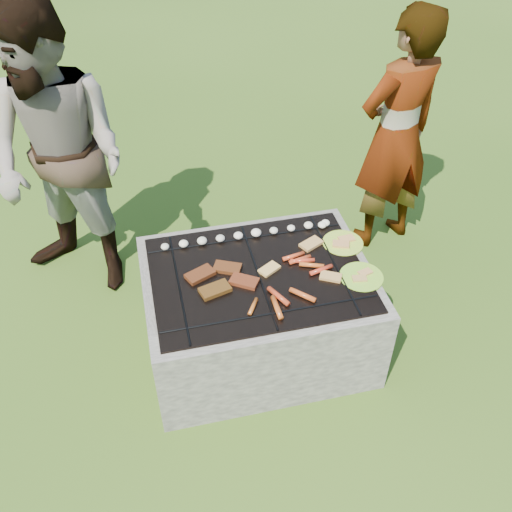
{
  "coord_description": "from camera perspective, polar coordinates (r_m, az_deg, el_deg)",
  "views": [
    {
      "loc": [
        -0.55,
        -2.3,
        2.81
      ],
      "look_at": [
        0.0,
        0.05,
        0.7
      ],
      "focal_mm": 40.0,
      "sensor_mm": 36.0,
      "label": 1
    }
  ],
  "objects": [
    {
      "name": "plate_far",
      "position": [
        3.47,
        8.68,
        1.28
      ],
      "size": [
        0.26,
        0.26,
        0.03
      ],
      "color": "#FFEF3C",
      "rests_on": "fire_pit"
    },
    {
      "name": "lawn",
      "position": [
        3.67,
        0.18,
        -8.77
      ],
      "size": [
        60.0,
        60.0,
        0.0
      ],
      "primitive_type": "plane",
      "color": "#2A4C13",
      "rests_on": "ground"
    },
    {
      "name": "fire_pit",
      "position": [
        3.46,
        0.19,
        -5.76
      ],
      "size": [
        1.3,
        1.0,
        0.62
      ],
      "color": "gray",
      "rests_on": "ground"
    },
    {
      "name": "pork_slabs",
      "position": [
        3.19,
        -3.55,
        -2.27
      ],
      "size": [
        0.41,
        0.3,
        0.02
      ],
      "color": "brown",
      "rests_on": "fire_pit"
    },
    {
      "name": "sausages",
      "position": [
        3.17,
        3.86,
        -2.48
      ],
      "size": [
        0.55,
        0.49,
        0.03
      ],
      "color": "#C84C21",
      "rests_on": "fire_pit"
    },
    {
      "name": "plate_near",
      "position": [
        3.26,
        10.49,
        -2.09
      ],
      "size": [
        0.32,
        0.32,
        0.03
      ],
      "color": "#C0D533",
      "rests_on": "fire_pit"
    },
    {
      "name": "bread_on_grate",
      "position": [
        3.31,
        4.86,
        -0.43
      ],
      "size": [
        0.46,
        0.42,
        0.02
      ],
      "color": "#D5C26D",
      "rests_on": "fire_pit"
    },
    {
      "name": "mushrooms",
      "position": [
        3.47,
        -0.41,
        2.25
      ],
      "size": [
        1.05,
        0.07,
        0.04
      ],
      "color": "beige",
      "rests_on": "fire_pit"
    },
    {
      "name": "cook",
      "position": [
        4.08,
        13.85,
        11.63
      ],
      "size": [
        0.73,
        0.57,
        1.75
      ],
      "primitive_type": "imported",
      "rotation": [
        0.0,
        0.0,
        3.41
      ],
      "color": "gray",
      "rests_on": "ground"
    },
    {
      "name": "bystander",
      "position": [
        3.72,
        -18.99,
        9.05
      ],
      "size": [
        1.19,
        1.15,
        1.93
      ],
      "primitive_type": "imported",
      "rotation": [
        0.0,
        0.0,
        -0.66
      ],
      "color": "#A59589",
      "rests_on": "ground"
    }
  ]
}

